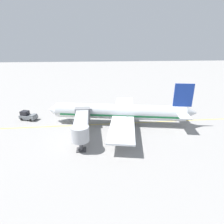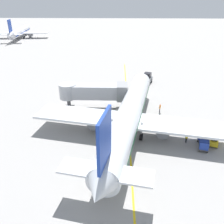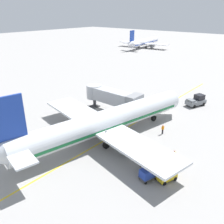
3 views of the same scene
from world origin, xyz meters
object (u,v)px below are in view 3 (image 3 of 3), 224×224
object	(u,v)px
ground_crew_loader	(163,129)
ground_crew_marshaller	(141,161)
parked_airliner	(106,122)
baggage_cart_front	(162,165)
baggage_cart_second_in_train	(148,173)
ground_crew_wing_walker	(174,155)
baggage_tug_lead	(168,176)
pushback_tractor	(196,101)
jet_bridge	(112,97)
distant_taxiing_airliner	(144,42)

from	to	relation	value
ground_crew_loader	ground_crew_marshaller	distance (m)	10.63
parked_airliner	baggage_cart_front	size ratio (longest dim) A/B	12.49
parked_airliner	ground_crew_marshaller	size ratio (longest dim) A/B	21.97
baggage_cart_second_in_train	ground_crew_wing_walker	size ratio (longest dim) A/B	1.76
baggage_tug_lead	baggage_cart_front	xyz separation A→B (m)	(-1.42, 1.15, 0.24)
ground_crew_wing_walker	ground_crew_loader	world-z (taller)	same
pushback_tractor	baggage_cart_front	size ratio (longest dim) A/B	1.65
baggage_cart_front	baggage_cart_second_in_train	world-z (taller)	same
ground_crew_loader	ground_crew_marshaller	bearing A→B (deg)	-76.69
jet_bridge	baggage_tug_lead	size ratio (longest dim) A/B	4.77
baggage_tug_lead	ground_crew_marshaller	size ratio (longest dim) A/B	1.63
baggage_cart_front	distant_taxiing_airliner	size ratio (longest dim) A/B	0.08
pushback_tractor	baggage_cart_second_in_train	world-z (taller)	pushback_tractor
parked_airliner	pushback_tractor	distance (m)	25.01
jet_bridge	distant_taxiing_airliner	xyz separation A→B (m)	(-45.96, 82.51, -0.43)
jet_bridge	pushback_tractor	distance (m)	19.28
jet_bridge	baggage_cart_front	size ratio (longest dim) A/B	4.43
parked_airliner	ground_crew_loader	xyz separation A→B (m)	(6.24, 7.62, -2.23)
parked_airliner	ground_crew_marshaller	bearing A→B (deg)	-17.42
ground_crew_loader	jet_bridge	bearing A→B (deg)	172.49
parked_airliner	ground_crew_marshaller	distance (m)	9.37
pushback_tractor	distant_taxiing_airliner	size ratio (longest dim) A/B	0.14
ground_crew_wing_walker	baggage_cart_second_in_train	bearing A→B (deg)	-96.01
baggage_cart_second_in_train	distant_taxiing_airliner	bearing A→B (deg)	123.36
parked_airliner	distant_taxiing_airliner	bearing A→B (deg)	119.75
ground_crew_loader	baggage_cart_front	bearing A→B (deg)	-61.39
jet_bridge	baggage_tug_lead	xyz separation A→B (m)	(19.28, -12.21, -2.74)
baggage_tug_lead	ground_crew_loader	size ratio (longest dim) A/B	1.63
baggage_tug_lead	baggage_cart_second_in_train	distance (m)	2.41
jet_bridge	distant_taxiing_airliner	world-z (taller)	distant_taxiing_airliner
baggage_tug_lead	ground_crew_wing_walker	size ratio (longest dim) A/B	1.63
distant_taxiing_airliner	ground_crew_marshaller	bearing A→B (deg)	-57.10
parked_airliner	pushback_tractor	bearing A→B (deg)	77.72
parked_airliner	ground_crew_loader	size ratio (longest dim) A/B	21.97
ground_crew_marshaller	baggage_cart_front	bearing A→B (deg)	19.81
baggage_tug_lead	baggage_cart_front	size ratio (longest dim) A/B	0.93
baggage_tug_lead	baggage_cart_front	world-z (taller)	baggage_tug_lead
ground_crew_marshaller	ground_crew_wing_walker	bearing A→B (deg)	56.44
baggage_cart_front	baggage_cart_second_in_train	size ratio (longest dim) A/B	1.00
jet_bridge	ground_crew_loader	size ratio (longest dim) A/B	7.80
jet_bridge	ground_crew_marshaller	size ratio (longest dim) A/B	7.80
jet_bridge	distant_taxiing_airliner	bearing A→B (deg)	119.12
pushback_tractor	baggage_tug_lead	size ratio (longest dim) A/B	1.77
ground_crew_marshaller	parked_airliner	bearing A→B (deg)	162.58
pushback_tractor	baggage_cart_front	distance (m)	26.81
baggage_cart_front	distant_taxiing_airliner	world-z (taller)	distant_taxiing_airliner
parked_airliner	ground_crew_marshaller	xyz separation A→B (m)	(8.68, -2.73, -2.23)
jet_bridge	parked_airliner	bearing A→B (deg)	-55.02
ground_crew_wing_walker	parked_airliner	bearing A→B (deg)	-172.91
baggage_cart_second_in_train	distant_taxiing_airliner	world-z (taller)	distant_taxiing_airliner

